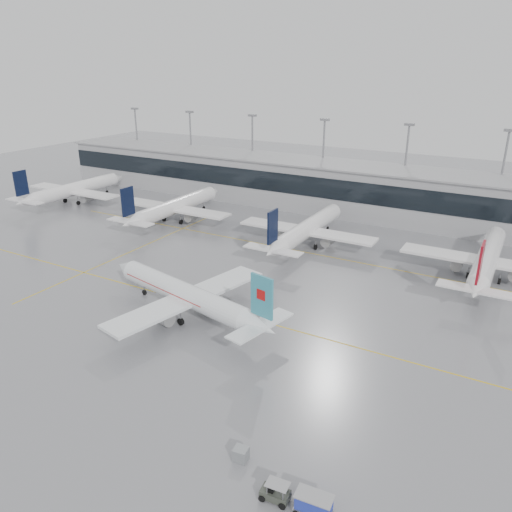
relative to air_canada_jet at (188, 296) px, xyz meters
The scene contains 16 objects.
ground 6.05m from the air_canada_jet, 56.29° to the left, with size 320.00×320.00×0.00m, color gray.
taxi_line_main 6.05m from the air_canada_jet, 56.29° to the left, with size 120.00×0.25×0.01m, color gold.
taxi_line_north 34.39m from the air_canada_jet, 85.42° to the left, with size 120.00×0.25×0.01m, color gold.
taxi_line_cross 33.47m from the air_canada_jet, 144.99° to the left, with size 0.25×60.00×0.01m, color gold.
terminal 66.20m from the air_canada_jet, 87.63° to the left, with size 180.00×15.00×12.00m, color #99999C.
terminal_glass 58.75m from the air_canada_jet, 87.33° to the left, with size 180.00×0.20×5.00m, color black.
terminal_roof 66.72m from the air_canada_jet, 87.63° to the left, with size 182.00×16.00×0.40m, color gray.
light_masts 72.82m from the air_canada_jet, 87.83° to the left, with size 156.40×1.00×22.60m.
air_canada_jet is the anchor object (origin of this frame).
parked_jet_a 77.15m from the air_canada_jet, 150.67° to the left, with size 29.64×36.96×11.72m.
parked_jet_b 49.69m from the air_canada_jet, 130.49° to the left, with size 29.64×36.96×11.72m.
parked_jet_c 37.89m from the air_canada_jet, 85.86° to the left, with size 29.64×36.96×11.72m.
parked_jet_d 53.40m from the air_canada_jet, 45.04° to the left, with size 29.64×36.96×11.72m.
baggage_tug 36.59m from the air_canada_jet, 41.16° to the right, with size 3.96×1.84×1.89m.
baggage_cart 39.13m from the air_canada_jet, 37.35° to the right, with size 3.42×2.10×2.02m.
gse_unit 31.11m from the air_canada_jet, 43.83° to the right, with size 1.39×1.29×1.39m, color gray.
Camera 1 is at (39.86, -58.19, 36.58)m, focal length 35.00 mm.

